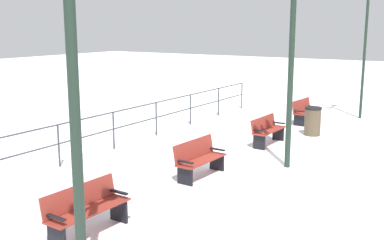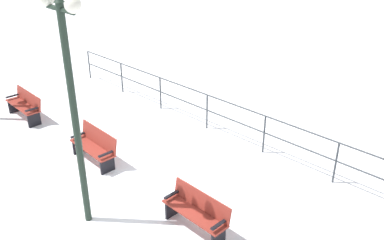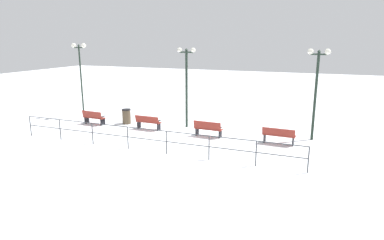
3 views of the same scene
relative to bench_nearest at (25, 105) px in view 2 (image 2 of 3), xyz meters
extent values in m
plane|color=white|center=(0.00, 5.80, -0.48)|extent=(80.00, 80.00, 0.00)
cube|color=maroon|center=(0.08, 0.00, -0.01)|extent=(0.53, 1.69, 0.04)
cube|color=maroon|center=(-0.16, 0.01, 0.21)|extent=(0.17, 1.67, 0.40)
cube|color=black|center=(0.04, -0.74, -0.25)|extent=(0.42, 0.07, 0.47)
cube|color=black|center=(0.11, 0.73, -0.25)|extent=(0.42, 0.07, 0.47)
cube|color=black|center=(0.06, -0.74, 0.11)|extent=(0.42, 0.09, 0.04)
cube|color=black|center=(0.13, 0.73, 0.11)|extent=(0.42, 0.09, 0.04)
cube|color=maroon|center=(0.04, 3.87, -0.05)|extent=(0.54, 1.62, 0.04)
cube|color=maroon|center=(-0.19, 3.88, 0.20)|extent=(0.19, 1.60, 0.45)
cube|color=black|center=(0.01, 3.17, -0.26)|extent=(0.42, 0.07, 0.43)
cube|color=black|center=(0.08, 4.57, -0.26)|extent=(0.42, 0.07, 0.43)
cube|color=black|center=(0.03, 3.17, 0.07)|extent=(0.42, 0.09, 0.04)
cube|color=black|center=(0.10, 4.57, 0.07)|extent=(0.42, 0.09, 0.04)
cube|color=maroon|center=(0.15, 7.74, -0.02)|extent=(0.47, 1.59, 0.04)
cube|color=maroon|center=(-0.07, 7.75, 0.19)|extent=(0.14, 1.58, 0.39)
cube|color=black|center=(0.13, 7.05, -0.25)|extent=(0.39, 0.06, 0.46)
cube|color=black|center=(0.16, 8.43, -0.25)|extent=(0.39, 0.06, 0.46)
cube|color=black|center=(0.15, 7.05, 0.10)|extent=(0.39, 0.08, 0.04)
cube|color=black|center=(0.18, 8.43, 0.10)|extent=(0.39, 0.08, 0.04)
cylinder|color=#1E2D23|center=(1.50, 5.81, 1.87)|extent=(0.14, 0.14, 4.70)
cylinder|color=#1E2D23|center=(1.50, 5.81, 4.10)|extent=(0.09, 0.87, 0.09)
sphere|color=white|center=(1.50, 6.24, 4.23)|extent=(0.28, 0.28, 0.28)
cylinder|color=#383D42|center=(-3.57, -1.65, 0.08)|extent=(0.05, 0.05, 1.13)
cylinder|color=#383D42|center=(-3.57, 0.48, 0.08)|extent=(0.05, 0.05, 1.13)
cylinder|color=#383D42|center=(-3.57, 2.61, 0.08)|extent=(0.05, 0.05, 1.13)
cylinder|color=#383D42|center=(-3.57, 4.74, 0.08)|extent=(0.05, 0.05, 1.13)
cylinder|color=#383D42|center=(-3.57, 6.87, 0.08)|extent=(0.05, 0.05, 1.13)
cylinder|color=#383D42|center=(-3.57, 9.00, 0.08)|extent=(0.05, 0.05, 1.13)
cylinder|color=#383D42|center=(-3.57, 5.80, 0.65)|extent=(0.04, 14.92, 0.04)
cylinder|color=#383D42|center=(-3.57, 5.80, 0.14)|extent=(0.04, 14.92, 0.04)
camera|label=1|loc=(5.84, -5.71, 3.19)|focal=44.59mm
camera|label=2|loc=(5.24, 12.59, 5.62)|focal=39.58mm
camera|label=3|loc=(-17.33, -2.04, 4.87)|focal=31.60mm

